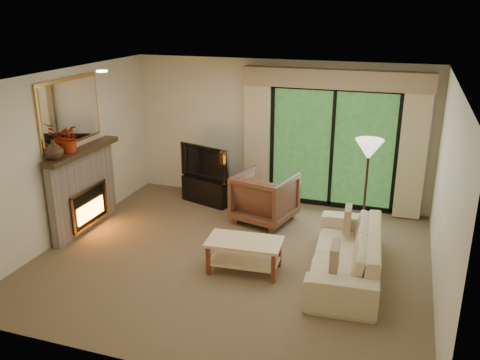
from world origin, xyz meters
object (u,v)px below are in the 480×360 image
(armchair, at_px, (265,197))
(media_console, at_px, (209,190))
(coffee_table, at_px, (244,256))
(sofa, at_px, (346,252))

(armchair, bearing_deg, media_console, -9.27)
(coffee_table, bearing_deg, armchair, 92.47)
(sofa, relative_size, coffee_table, 2.19)
(armchair, xyz_separation_m, sofa, (1.54, -1.40, -0.10))
(media_console, xyz_separation_m, armchair, (1.23, -0.52, 0.18))
(media_console, bearing_deg, coffee_table, -40.03)
(media_console, distance_m, coffee_table, 2.68)
(media_console, distance_m, sofa, 3.37)
(armchair, bearing_deg, coffee_table, 110.30)
(media_console, relative_size, coffee_table, 0.93)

